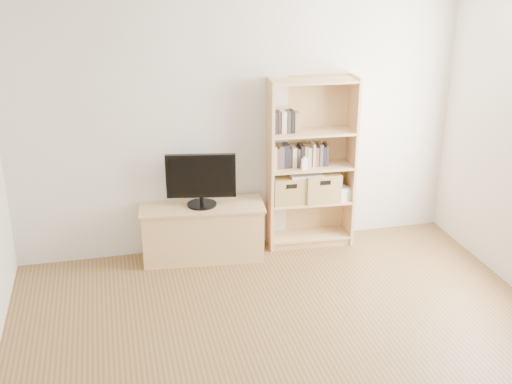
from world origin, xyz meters
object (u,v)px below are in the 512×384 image
object	(u,v)px
basket_left	(288,189)
basket_right	(321,186)
bookshelf	(311,164)
baby_monitor	(304,164)
tv_stand	(203,232)
television	(201,180)
laptop	(305,174)

from	to	relation	value
basket_left	basket_right	bearing A→B (deg)	-1.34
bookshelf	baby_monitor	world-z (taller)	bookshelf
baby_monitor	basket_right	size ratio (longest dim) A/B	0.31
tv_stand	basket_left	size ratio (longest dim) A/B	3.50
basket_left	baby_monitor	bearing A→B (deg)	-35.50
basket_right	baby_monitor	bearing A→B (deg)	-157.97
television	baby_monitor	size ratio (longest dim) A/B	6.02
bookshelf	television	bearing A→B (deg)	-173.55
laptop	television	bearing A→B (deg)	-174.50
laptop	baby_monitor	bearing A→B (deg)	-113.70
tv_stand	basket_right	size ratio (longest dim) A/B	3.28
television	laptop	xyz separation A→B (m)	(1.08, 0.06, -0.05)
tv_stand	television	world-z (taller)	television
tv_stand	basket_right	bearing A→B (deg)	8.18
basket_left	laptop	xyz separation A→B (m)	(0.17, -0.02, 0.15)
bookshelf	basket_left	size ratio (longest dim) A/B	5.22
television	basket_right	xyz separation A→B (m)	(1.25, 0.05, -0.19)
television	basket_right	size ratio (longest dim) A/B	1.88
bookshelf	basket_right	distance (m)	0.27
bookshelf	tv_stand	bearing A→B (deg)	-173.55
laptop	basket_right	bearing A→B (deg)	1.25
basket_right	laptop	bearing A→B (deg)	179.68
bookshelf	basket_left	world-z (taller)	bookshelf
tv_stand	baby_monitor	distance (m)	1.22
television	baby_monitor	world-z (taller)	television
television	basket_right	distance (m)	1.26
bookshelf	television	size ratio (longest dim) A/B	2.61
tv_stand	bookshelf	bearing A→B (deg)	8.96
baby_monitor	laptop	bearing A→B (deg)	57.85
tv_stand	basket_right	distance (m)	1.30
television	baby_monitor	bearing A→B (deg)	8.74
tv_stand	bookshelf	xyz separation A→B (m)	(1.14, 0.06, 0.61)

